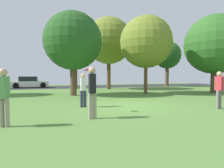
# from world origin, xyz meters

# --- Properties ---
(ground_plane) EXTENTS (44.00, 44.00, 0.00)m
(ground_plane) POSITION_xyz_m (0.00, 0.00, 0.00)
(ground_plane) COLOR #547F38
(road_strip) EXTENTS (44.00, 6.40, 0.01)m
(road_strip) POSITION_xyz_m (0.00, 16.00, 0.00)
(road_strip) COLOR #28282B
(road_strip) RESTS_ON ground_plane
(birch_tree_lone) EXTENTS (5.11, 5.11, 6.74)m
(birch_tree_lone) POSITION_xyz_m (10.03, 4.18, 4.17)
(birch_tree_lone) COLOR brown
(birch_tree_lone) RESTS_ON ground_plane
(oak_tree_center) EXTENTS (4.20, 4.20, 6.29)m
(oak_tree_center) POSITION_xyz_m (3.81, 5.01, 4.18)
(oak_tree_center) COLOR brown
(oak_tree_center) RESTS_ON ground_plane
(maple_tree_far) EXTENTS (4.32, 4.32, 6.22)m
(maple_tree_far) POSITION_xyz_m (-1.93, 5.60, 4.04)
(maple_tree_far) COLOR brown
(maple_tree_far) RESTS_ON ground_plane
(oak_tree_left) EXTENTS (3.57, 3.57, 5.96)m
(oak_tree_left) POSITION_xyz_m (11.15, 12.76, 4.13)
(oak_tree_left) COLOR brown
(oak_tree_left) RESTS_ON ground_plane
(maple_tree_near) EXTENTS (5.03, 5.03, 7.74)m
(maple_tree_near) POSITION_xyz_m (2.47, 10.85, 5.21)
(maple_tree_near) COLOR brown
(maple_tree_near) RESTS_ON ground_plane
(person_thrower) EXTENTS (0.30, 0.33, 1.82)m
(person_thrower) POSITION_xyz_m (-2.20, -2.26, 1.02)
(person_thrower) COLOR gray
(person_thrower) RESTS_ON ground_plane
(person_catcher) EXTENTS (0.30, 0.33, 1.60)m
(person_catcher) POSITION_xyz_m (-2.10, 0.20, 0.88)
(person_catcher) COLOR #2D334C
(person_catcher) RESTS_ON ground_plane
(person_bystander) EXTENTS (0.30, 0.36, 1.69)m
(person_bystander) POSITION_xyz_m (3.70, -2.11, 0.94)
(person_bystander) COLOR slate
(person_bystander) RESTS_ON ground_plane
(person_walking) EXTENTS (0.29, 0.37, 1.72)m
(person_walking) POSITION_xyz_m (-4.88, -2.49, 0.96)
(person_walking) COLOR gray
(person_walking) RESTS_ON ground_plane
(frisbee_disc) EXTENTS (0.31, 0.31, 0.09)m
(frisbee_disc) POSITION_xyz_m (-2.15, -1.14, 1.74)
(frisbee_disc) COLOR #EA2D6B
(parked_car_white) EXTENTS (4.18, 1.98, 1.36)m
(parked_car_white) POSITION_xyz_m (-5.89, 15.96, 0.62)
(parked_car_white) COLOR white
(parked_car_white) RESTS_ON ground_plane
(street_lamp_post) EXTENTS (0.14, 0.14, 4.50)m
(street_lamp_post) POSITION_xyz_m (-0.80, 12.20, 2.25)
(street_lamp_post) COLOR #2D2D33
(street_lamp_post) RESTS_ON ground_plane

